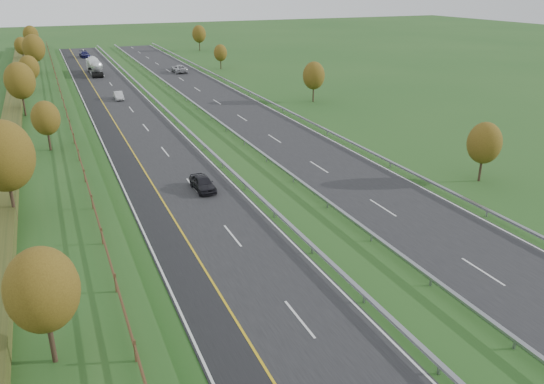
{
  "coord_description": "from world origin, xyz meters",
  "views": [
    {
      "loc": [
        -10.57,
        -12.53,
        18.57
      ],
      "look_at": [
        5.61,
        25.3,
        2.2
      ],
      "focal_mm": 35.0,
      "sensor_mm": 36.0,
      "label": 1
    }
  ],
  "objects_px": {
    "car_small_far": "(85,54)",
    "car_oncoming": "(179,69)",
    "car_dark_near": "(203,183)",
    "car_silver_mid": "(119,96)",
    "road_tanker": "(94,66)"
  },
  "relations": [
    {
      "from": "road_tanker",
      "to": "car_silver_mid",
      "type": "distance_m",
      "value": 28.82
    },
    {
      "from": "road_tanker",
      "to": "car_small_far",
      "type": "xyz_separation_m",
      "value": [
        0.4,
        29.45,
        -1.05
      ]
    },
    {
      "from": "road_tanker",
      "to": "car_small_far",
      "type": "bearing_deg",
      "value": 89.23
    },
    {
      "from": "car_small_far",
      "to": "car_oncoming",
      "type": "relative_size",
      "value": 0.92
    },
    {
      "from": "car_silver_mid",
      "to": "car_oncoming",
      "type": "relative_size",
      "value": 0.68
    },
    {
      "from": "road_tanker",
      "to": "car_dark_near",
      "type": "distance_m",
      "value": 74.97
    },
    {
      "from": "road_tanker",
      "to": "car_silver_mid",
      "type": "xyz_separation_m",
      "value": [
        0.84,
        -28.79,
        -1.17
      ]
    },
    {
      "from": "car_small_far",
      "to": "car_oncoming",
      "type": "distance_m",
      "value": 38.02
    },
    {
      "from": "road_tanker",
      "to": "car_dark_near",
      "type": "bearing_deg",
      "value": -88.38
    },
    {
      "from": "car_dark_near",
      "to": "car_oncoming",
      "type": "xyz_separation_m",
      "value": [
        15.13,
        70.3,
        0.08
      ]
    },
    {
      "from": "car_dark_near",
      "to": "car_silver_mid",
      "type": "height_order",
      "value": "car_dark_near"
    },
    {
      "from": "road_tanker",
      "to": "car_oncoming",
      "type": "relative_size",
      "value": 1.95
    },
    {
      "from": "car_dark_near",
      "to": "car_silver_mid",
      "type": "bearing_deg",
      "value": 89.45
    },
    {
      "from": "car_dark_near",
      "to": "car_small_far",
      "type": "height_order",
      "value": "car_small_far"
    },
    {
      "from": "car_silver_mid",
      "to": "car_oncoming",
      "type": "xyz_separation_m",
      "value": [
        16.41,
        24.15,
        0.15
      ]
    }
  ]
}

